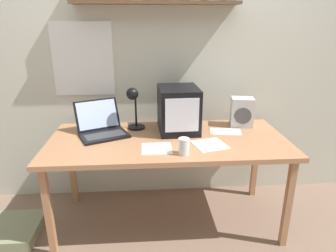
% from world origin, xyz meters
% --- Properties ---
extents(ground_plane, '(12.00, 12.00, 0.00)m').
position_xyz_m(ground_plane, '(0.00, 0.00, 0.00)').
color(ground_plane, '#836755').
extents(back_wall, '(5.60, 0.24, 2.60)m').
position_xyz_m(back_wall, '(-0.00, 0.50, 1.31)').
color(back_wall, beige).
rests_on(back_wall, ground_plane).
extents(corner_desk, '(1.76, 0.80, 0.73)m').
position_xyz_m(corner_desk, '(0.00, 0.00, 0.67)').
color(corner_desk, '#B37952').
rests_on(corner_desk, ground_plane).
extents(crt_monitor, '(0.32, 0.38, 0.35)m').
position_xyz_m(crt_monitor, '(0.09, 0.17, 0.90)').
color(crt_monitor, black).
rests_on(crt_monitor, corner_desk).
extents(laptop, '(0.45, 0.44, 0.24)m').
position_xyz_m(laptop, '(-0.51, 0.14, 0.79)').
color(laptop, black).
rests_on(laptop, corner_desk).
extents(desk_lamp, '(0.14, 0.17, 0.35)m').
position_xyz_m(desk_lamp, '(-0.26, 0.21, 0.95)').
color(desk_lamp, black).
rests_on(desk_lamp, corner_desk).
extents(juice_glass, '(0.07, 0.07, 0.11)m').
position_xyz_m(juice_glass, '(0.08, -0.28, 0.78)').
color(juice_glass, white).
rests_on(juice_glass, corner_desk).
extents(space_heater, '(0.20, 0.17, 0.24)m').
position_xyz_m(space_heater, '(0.63, 0.25, 0.84)').
color(space_heater, silver).
rests_on(space_heater, corner_desk).
extents(printed_handout, '(0.26, 0.18, 0.00)m').
position_xyz_m(printed_handout, '(0.46, 0.11, 0.73)').
color(printed_handout, white).
rests_on(printed_handout, corner_desk).
extents(loose_paper_near_monitor, '(0.26, 0.26, 0.00)m').
position_xyz_m(loose_paper_near_monitor, '(0.29, -0.14, 0.73)').
color(loose_paper_near_monitor, white).
rests_on(loose_paper_near_monitor, corner_desk).
extents(loose_paper_near_laptop, '(0.21, 0.20, 0.00)m').
position_xyz_m(loose_paper_near_laptop, '(-0.09, -0.18, 0.73)').
color(loose_paper_near_laptop, white).
rests_on(loose_paper_near_laptop, corner_desk).
extents(floor_cushion, '(0.40, 0.40, 0.09)m').
position_xyz_m(floor_cushion, '(-1.20, -0.10, 0.05)').
color(floor_cushion, gray).
rests_on(floor_cushion, ground_plane).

